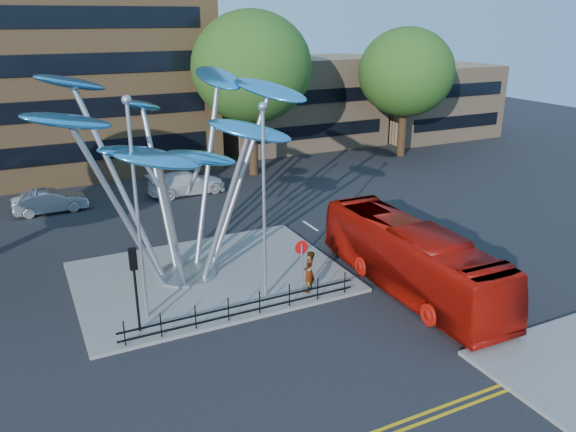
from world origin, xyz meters
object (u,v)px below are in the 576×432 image
red_bus (411,258)px  parked_car_right (187,183)px  leaf_sculpture (174,132)px  no_entry_sign_island (302,258)px  parked_car_mid (50,201)px  pedestrian (309,272)px  street_lamp_right (264,186)px  street_lamp_left (135,193)px  tree_far (406,72)px  tree_right (252,67)px  traffic_light_island (134,272)px

red_bus → parked_car_right: size_ratio=2.07×
leaf_sculpture → parked_car_right: size_ratio=2.40×
no_entry_sign_island → parked_car_mid: (-8.84, 16.77, -1.09)m
pedestrian → red_bus: bearing=117.0°
street_lamp_right → no_entry_sign_island: (1.50, -0.48, -3.28)m
red_bus → street_lamp_left: bearing=168.4°
no_entry_sign_island → parked_car_right: bearing=90.3°
tree_far → leaf_sculpture: (-24.07, -15.32, -0.23)m
tree_right → parked_car_right: size_ratio=2.29×
street_lamp_left → traffic_light_island: bearing=-116.6°
tree_far → street_lamp_right: tree_far is taller
red_bus → parked_car_right: red_bus is taller
tree_right → leaf_sculpture: tree_right is taller
tree_right → street_lamp_left: (-12.50, -18.50, -2.68)m
street_lamp_left → red_bus: street_lamp_left is taller
leaf_sculpture → parked_car_mid: size_ratio=2.91×
tree_far → traffic_light_island: bearing=-144.2°
street_lamp_left → pedestrian: (6.87, -1.00, -4.26)m
tree_right → street_lamp_right: tree_right is taller
tree_far → parked_car_right: 21.24m
traffic_light_island → pedestrian: bearing=0.0°
street_lamp_left → red_bus: bearing=-12.9°
tree_far → street_lamp_right: bearing=-138.5°
tree_right → leaf_sculpture: size_ratio=0.95×
no_entry_sign_island → pedestrian: size_ratio=1.29×
street_lamp_right → traffic_light_island: bearing=-174.8°
street_lamp_right → pedestrian: (1.87, -0.50, -4.00)m
traffic_light_island → pedestrian: 7.52m
tree_right → red_bus: bearing=-93.8°
tree_far → street_lamp_right: (-21.50, -19.00, -2.01)m
no_entry_sign_island → parked_car_mid: size_ratio=0.56×
street_lamp_left → parked_car_right: bearing=68.0°
tree_right → tree_far: bearing=0.0°
leaf_sculpture → no_entry_sign_island: leaf_sculpture is taller
leaf_sculpture → traffic_light_island: leaf_sculpture is taller
tree_far → street_lamp_left: 32.37m
street_lamp_right → no_entry_sign_island: 3.64m
tree_far → leaf_sculpture: 28.53m
street_lamp_right → no_entry_sign_island: bearing=-17.9°
no_entry_sign_island → parked_car_right: size_ratio=0.46×
leaf_sculpture → street_lamp_left: 4.28m
red_bus → pedestrian: 4.52m
tree_far → parked_car_right: tree_far is taller
leaf_sculpture → parked_car_mid: bearing=110.7°
tree_right → street_lamp_right: 20.64m
leaf_sculpture → street_lamp_right: 4.83m
tree_right → street_lamp_left: 22.49m
street_lamp_left → parked_car_mid: bearing=98.4°
traffic_light_island → no_entry_sign_island: traffic_light_island is taller
street_lamp_left → tree_far: bearing=34.9°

